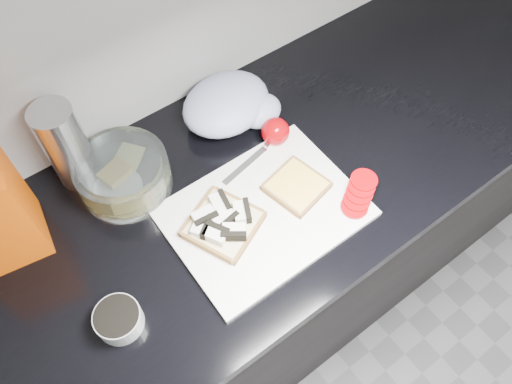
% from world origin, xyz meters
% --- Properties ---
extents(base_cabinet, '(3.50, 0.60, 0.86)m').
position_xyz_m(base_cabinet, '(0.00, 1.20, 0.43)').
color(base_cabinet, black).
rests_on(base_cabinet, ground).
extents(countertop, '(3.50, 0.64, 0.04)m').
position_xyz_m(countertop, '(0.00, 1.20, 0.88)').
color(countertop, black).
rests_on(countertop, base_cabinet).
extents(cutting_board, '(0.40, 0.30, 0.01)m').
position_xyz_m(cutting_board, '(0.11, 1.11, 0.91)').
color(cutting_board, white).
rests_on(cutting_board, countertop).
extents(bread_left, '(0.18, 0.18, 0.04)m').
position_xyz_m(bread_left, '(0.01, 1.13, 0.93)').
color(bread_left, beige).
rests_on(bread_left, cutting_board).
extents(bread_right, '(0.14, 0.14, 0.02)m').
position_xyz_m(bread_right, '(0.20, 1.11, 0.92)').
color(bread_right, beige).
rests_on(bread_right, cutting_board).
extents(tomato_slices, '(0.12, 0.10, 0.03)m').
position_xyz_m(tomato_slices, '(0.29, 1.02, 0.92)').
color(tomato_slices, '#990309').
rests_on(tomato_slices, cutting_board).
extents(knife, '(0.20, 0.05, 0.01)m').
position_xyz_m(knife, '(0.20, 1.24, 0.92)').
color(knife, silver).
rests_on(knife, cutting_board).
extents(seed_tub, '(0.09, 0.09, 0.04)m').
position_xyz_m(seed_tub, '(-0.25, 1.08, 0.93)').
color(seed_tub, '#A9AFAF').
rests_on(seed_tub, countertop).
extents(tub_lid, '(0.12, 0.12, 0.01)m').
position_xyz_m(tub_lid, '(-0.12, 1.32, 0.90)').
color(tub_lid, silver).
rests_on(tub_lid, countertop).
extents(glass_bowl, '(0.20, 0.20, 0.08)m').
position_xyz_m(glass_bowl, '(-0.10, 1.35, 0.94)').
color(glass_bowl, silver).
rests_on(glass_bowl, countertop).
extents(steel_canister, '(0.09, 0.09, 0.21)m').
position_xyz_m(steel_canister, '(-0.17, 1.43, 1.01)').
color(steel_canister, silver).
rests_on(steel_canister, countertop).
extents(grocery_bag, '(0.24, 0.20, 0.10)m').
position_xyz_m(grocery_bag, '(0.20, 1.37, 0.95)').
color(grocery_bag, '#9FA8C4').
rests_on(grocery_bag, countertop).
extents(whole_tomatoes, '(0.07, 0.07, 0.07)m').
position_xyz_m(whole_tomatoes, '(0.25, 1.25, 0.93)').
color(whole_tomatoes, '#990309').
rests_on(whole_tomatoes, countertop).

